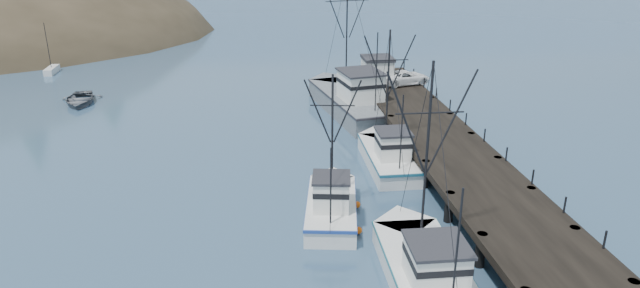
{
  "coord_description": "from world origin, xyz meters",
  "views": [
    {
      "loc": [
        -0.44,
        -24.02,
        17.22
      ],
      "look_at": [
        4.39,
        13.82,
        2.5
      ],
      "focal_mm": 32.0,
      "sensor_mm": 36.0,
      "label": 1
    }
  ],
  "objects_px": {
    "trawler_near": "(425,269)",
    "trawler_far": "(388,155)",
    "pier": "(439,138)",
    "pickup_truck": "(405,77)",
    "trawler_mid": "(331,204)",
    "motorboat": "(80,103)",
    "work_vessel": "(351,99)",
    "pier_shed": "(377,70)"
  },
  "relations": [
    {
      "from": "work_vessel",
      "to": "motorboat",
      "type": "relative_size",
      "value": 2.9
    },
    {
      "from": "trawler_mid",
      "to": "trawler_far",
      "type": "bearing_deg",
      "value": 54.11
    },
    {
      "from": "trawler_near",
      "to": "trawler_far",
      "type": "height_order",
      "value": "trawler_near"
    },
    {
      "from": "trawler_far",
      "to": "work_vessel",
      "type": "bearing_deg",
      "value": 91.53
    },
    {
      "from": "trawler_far",
      "to": "work_vessel",
      "type": "xyz_separation_m",
      "value": [
        -0.36,
        13.62,
        0.41
      ]
    },
    {
      "from": "trawler_mid",
      "to": "work_vessel",
      "type": "relative_size",
      "value": 0.56
    },
    {
      "from": "trawler_near",
      "to": "trawler_far",
      "type": "distance_m",
      "value": 15.35
    },
    {
      "from": "trawler_far",
      "to": "pier_shed",
      "type": "relative_size",
      "value": 3.29
    },
    {
      "from": "trawler_near",
      "to": "trawler_mid",
      "type": "bearing_deg",
      "value": 115.47
    },
    {
      "from": "trawler_mid",
      "to": "pickup_truck",
      "type": "distance_m",
      "value": 25.77
    },
    {
      "from": "trawler_near",
      "to": "motorboat",
      "type": "height_order",
      "value": "trawler_near"
    },
    {
      "from": "pier",
      "to": "pier_shed",
      "type": "distance_m",
      "value": 15.58
    },
    {
      "from": "trawler_near",
      "to": "pier_shed",
      "type": "height_order",
      "value": "trawler_near"
    },
    {
      "from": "trawler_near",
      "to": "work_vessel",
      "type": "bearing_deg",
      "value": 87.24
    },
    {
      "from": "pickup_truck",
      "to": "trawler_far",
      "type": "bearing_deg",
      "value": 146.86
    },
    {
      "from": "trawler_mid",
      "to": "work_vessel",
      "type": "xyz_separation_m",
      "value": [
        5.08,
        21.14,
        0.41
      ]
    },
    {
      "from": "pier",
      "to": "pickup_truck",
      "type": "xyz_separation_m",
      "value": [
        1.32,
        14.86,
        1.02
      ]
    },
    {
      "from": "trawler_far",
      "to": "motorboat",
      "type": "xyz_separation_m",
      "value": [
        -27.64,
        19.76,
        -0.82
      ]
    },
    {
      "from": "pier_shed",
      "to": "motorboat",
      "type": "distance_m",
      "value": 30.76
    },
    {
      "from": "trawler_near",
      "to": "pier_shed",
      "type": "bearing_deg",
      "value": 81.89
    },
    {
      "from": "pier",
      "to": "trawler_near",
      "type": "distance_m",
      "value": 17.2
    },
    {
      "from": "pier",
      "to": "pickup_truck",
      "type": "distance_m",
      "value": 14.96
    },
    {
      "from": "trawler_far",
      "to": "work_vessel",
      "type": "height_order",
      "value": "work_vessel"
    },
    {
      "from": "trawler_near",
      "to": "pickup_truck",
      "type": "xyz_separation_m",
      "value": [
        7.32,
        30.96,
        1.89
      ]
    },
    {
      "from": "work_vessel",
      "to": "pickup_truck",
      "type": "height_order",
      "value": "work_vessel"
    },
    {
      "from": "trawler_mid",
      "to": "pier_shed",
      "type": "relative_size",
      "value": 2.91
    },
    {
      "from": "pier",
      "to": "trawler_near",
      "type": "height_order",
      "value": "trawler_near"
    },
    {
      "from": "motorboat",
      "to": "pickup_truck",
      "type": "bearing_deg",
      "value": -12.97
    },
    {
      "from": "trawler_far",
      "to": "work_vessel",
      "type": "distance_m",
      "value": 13.63
    },
    {
      "from": "pier_shed",
      "to": "work_vessel",
      "type": "bearing_deg",
      "value": -139.55
    },
    {
      "from": "trawler_near",
      "to": "trawler_mid",
      "type": "distance_m",
      "value": 8.57
    },
    {
      "from": "pickup_truck",
      "to": "motorboat",
      "type": "distance_m",
      "value": 33.55
    },
    {
      "from": "pier",
      "to": "work_vessel",
      "type": "relative_size",
      "value": 2.64
    },
    {
      "from": "motorboat",
      "to": "trawler_mid",
      "type": "bearing_deg",
      "value": -56.89
    },
    {
      "from": "pier_shed",
      "to": "trawler_near",
      "type": "bearing_deg",
      "value": -98.11
    },
    {
      "from": "pier_shed",
      "to": "pier",
      "type": "bearing_deg",
      "value": -84.44
    },
    {
      "from": "trawler_mid",
      "to": "pier_shed",
      "type": "bearing_deg",
      "value": 71.03
    },
    {
      "from": "pickup_truck",
      "to": "trawler_mid",
      "type": "bearing_deg",
      "value": 141.01
    },
    {
      "from": "trawler_mid",
      "to": "motorboat",
      "type": "height_order",
      "value": "trawler_mid"
    },
    {
      "from": "trawler_far",
      "to": "motorboat",
      "type": "bearing_deg",
      "value": 144.44
    },
    {
      "from": "work_vessel",
      "to": "trawler_near",
      "type": "bearing_deg",
      "value": -92.76
    },
    {
      "from": "trawler_far",
      "to": "work_vessel",
      "type": "relative_size",
      "value": 0.63
    }
  ]
}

